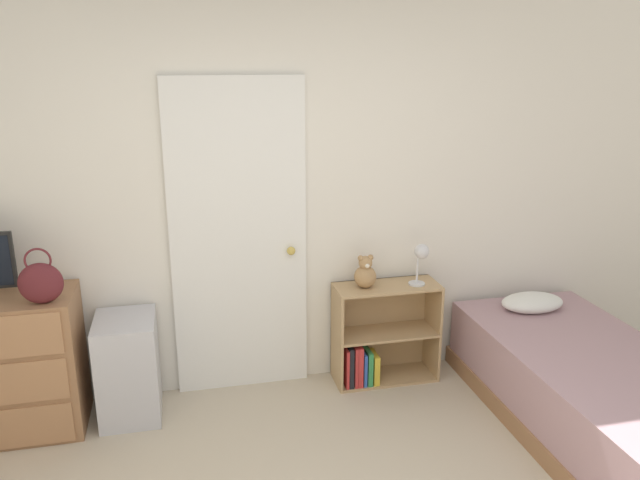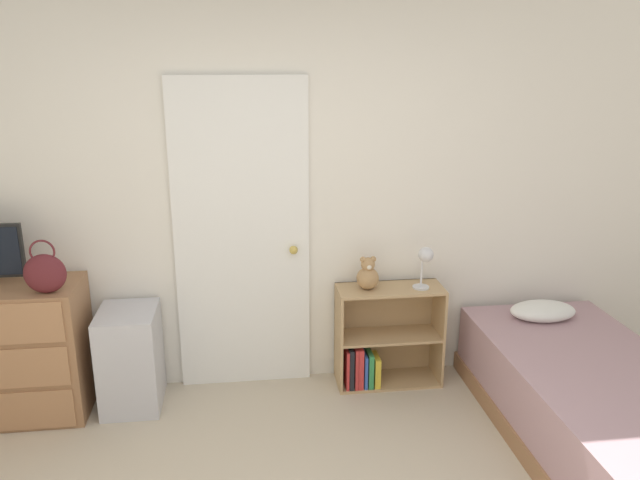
{
  "view_description": "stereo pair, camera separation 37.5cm",
  "coord_description": "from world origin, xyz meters",
  "px_view_note": "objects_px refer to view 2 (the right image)",
  "views": [
    {
      "loc": [
        -0.53,
        -1.73,
        2.17
      ],
      "look_at": [
        0.31,
        1.9,
        1.07
      ],
      "focal_mm": 35.0,
      "sensor_mm": 36.0,
      "label": 1
    },
    {
      "loc": [
        -0.16,
        -1.8,
        2.17
      ],
      "look_at": [
        0.31,
        1.9,
        1.07
      ],
      "focal_mm": 35.0,
      "sensor_mm": 36.0,
      "label": 2
    }
  ],
  "objects_px": {
    "storage_bin": "(131,358)",
    "bed": "(595,405)",
    "handbag": "(45,273)",
    "teddy_bear": "(368,275)",
    "desk_lamp": "(425,259)",
    "bookshelf": "(379,344)"
  },
  "relations": [
    {
      "from": "storage_bin",
      "to": "bed",
      "type": "relative_size",
      "value": 0.32
    },
    {
      "from": "handbag",
      "to": "storage_bin",
      "type": "relative_size",
      "value": 0.5
    },
    {
      "from": "bed",
      "to": "storage_bin",
      "type": "bearing_deg",
      "value": 164.26
    },
    {
      "from": "teddy_bear",
      "to": "bed",
      "type": "relative_size",
      "value": 0.11
    },
    {
      "from": "storage_bin",
      "to": "desk_lamp",
      "type": "height_order",
      "value": "desk_lamp"
    },
    {
      "from": "storage_bin",
      "to": "bookshelf",
      "type": "distance_m",
      "value": 1.64
    },
    {
      "from": "bookshelf",
      "to": "bed",
      "type": "bearing_deg",
      "value": -38.1
    },
    {
      "from": "handbag",
      "to": "storage_bin",
      "type": "height_order",
      "value": "handbag"
    },
    {
      "from": "storage_bin",
      "to": "desk_lamp",
      "type": "distance_m",
      "value": 2.0
    },
    {
      "from": "teddy_bear",
      "to": "bookshelf",
      "type": "bearing_deg",
      "value": 4.24
    },
    {
      "from": "teddy_bear",
      "to": "desk_lamp",
      "type": "bearing_deg",
      "value": -6.31
    },
    {
      "from": "bed",
      "to": "handbag",
      "type": "bearing_deg",
      "value": 168.96
    },
    {
      "from": "storage_bin",
      "to": "desk_lamp",
      "type": "xyz_separation_m",
      "value": [
        1.91,
        0.03,
        0.57
      ]
    },
    {
      "from": "storage_bin",
      "to": "bed",
      "type": "distance_m",
      "value": 2.82
    },
    {
      "from": "storage_bin",
      "to": "teddy_bear",
      "type": "relative_size",
      "value": 2.87
    },
    {
      "from": "handbag",
      "to": "teddy_bear",
      "type": "relative_size",
      "value": 1.43
    },
    {
      "from": "handbag",
      "to": "bed",
      "type": "height_order",
      "value": "handbag"
    },
    {
      "from": "handbag",
      "to": "desk_lamp",
      "type": "height_order",
      "value": "handbag"
    },
    {
      "from": "handbag",
      "to": "bookshelf",
      "type": "height_order",
      "value": "handbag"
    },
    {
      "from": "bed",
      "to": "desk_lamp",
      "type": "bearing_deg",
      "value": 135.15
    },
    {
      "from": "bookshelf",
      "to": "teddy_bear",
      "type": "height_order",
      "value": "teddy_bear"
    },
    {
      "from": "handbag",
      "to": "desk_lamp",
      "type": "relative_size",
      "value": 1.12
    }
  ]
}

